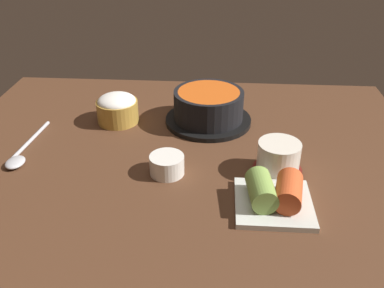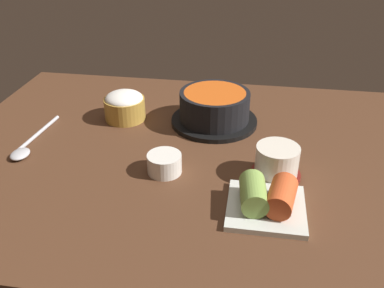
# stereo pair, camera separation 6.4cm
# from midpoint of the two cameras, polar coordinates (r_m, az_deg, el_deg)

# --- Properties ---
(dining_table) EXTENTS (1.00, 0.76, 0.02)m
(dining_table) POSITION_cam_midpoint_polar(r_m,az_deg,el_deg) (0.86, 1.01, -1.57)
(dining_table) COLOR #4C2D1C
(dining_table) RESTS_ON ground
(stone_pot) EXTENTS (0.20, 0.20, 0.08)m
(stone_pot) POSITION_cam_midpoint_polar(r_m,az_deg,el_deg) (0.96, 4.98, 4.86)
(stone_pot) COLOR black
(stone_pot) RESTS_ON dining_table
(rice_bowl) EXTENTS (0.09, 0.09, 0.07)m
(rice_bowl) POSITION_cam_midpoint_polar(r_m,az_deg,el_deg) (0.98, -7.32, 5.22)
(rice_bowl) COLOR #B78C38
(rice_bowl) RESTS_ON dining_table
(tea_cup_with_saucer) EXTENTS (0.09, 0.09, 0.06)m
(tea_cup_with_saucer) POSITION_cam_midpoint_polar(r_m,az_deg,el_deg) (0.79, 13.72, -2.45)
(tea_cup_with_saucer) COLOR maroon
(tea_cup_with_saucer) RESTS_ON dining_table
(banchan_cup_center) EXTENTS (0.06, 0.06, 0.04)m
(banchan_cup_center) POSITION_cam_midpoint_polar(r_m,az_deg,el_deg) (0.78, -1.46, -2.64)
(banchan_cup_center) COLOR white
(banchan_cup_center) RESTS_ON dining_table
(kimchi_plate) EXTENTS (0.13, 0.13, 0.05)m
(kimchi_plate) POSITION_cam_midpoint_polar(r_m,az_deg,el_deg) (0.71, 12.70, -7.42)
(kimchi_plate) COLOR silver
(kimchi_plate) RESTS_ON dining_table
(spoon) EXTENTS (0.04, 0.20, 0.01)m
(spoon) POSITION_cam_midpoint_polar(r_m,az_deg,el_deg) (0.92, -19.76, -0.42)
(spoon) COLOR #B7B7BC
(spoon) RESTS_ON dining_table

